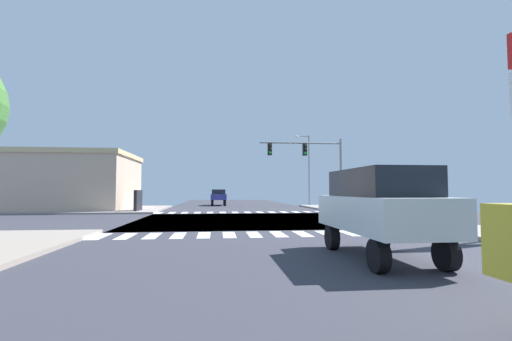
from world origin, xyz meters
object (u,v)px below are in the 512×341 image
object	(u,v)px
street_lamp	(307,164)
sedan_farside_1	(219,196)
bank_building	(62,182)
suv_leading_3	(379,205)
traffic_signal_mast	(309,157)

from	to	relation	value
street_lamp	sedan_farside_1	distance (m)	11.03
street_lamp	sedan_farside_1	bearing A→B (deg)	165.58
bank_building	sedan_farside_1	xyz separation A→B (m)	(14.04, 8.83, -1.44)
street_lamp	suv_leading_3	world-z (taller)	street_lamp
traffic_signal_mast	street_lamp	distance (m)	11.16
sedan_farside_1	suv_leading_3	xyz separation A→B (m)	(4.00, -33.72, 0.28)
bank_building	suv_leading_3	world-z (taller)	bank_building
bank_building	sedan_farside_1	distance (m)	16.65
traffic_signal_mast	bank_building	xyz separation A→B (m)	(-21.48, 4.60, -1.99)
sedan_farside_1	suv_leading_3	size ratio (longest dim) A/B	0.93
traffic_signal_mast	suv_leading_3	size ratio (longest dim) A/B	1.53
street_lamp	bank_building	bearing A→B (deg)	-165.48
traffic_signal_mast	street_lamp	bearing A→B (deg)	76.42
street_lamp	suv_leading_3	size ratio (longest dim) A/B	1.76
traffic_signal_mast	sedan_farside_1	bearing A→B (deg)	119.00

